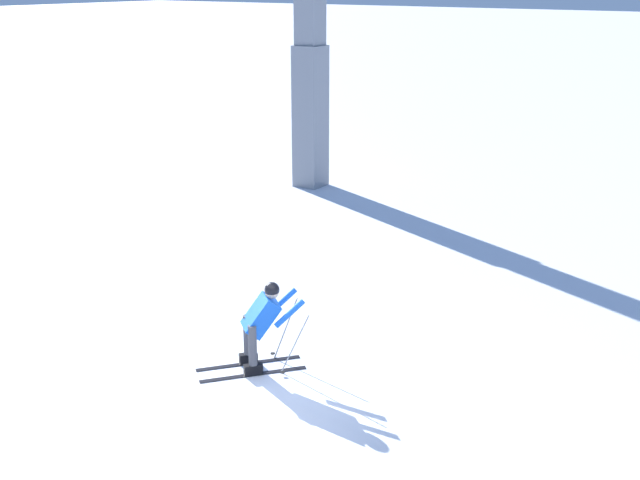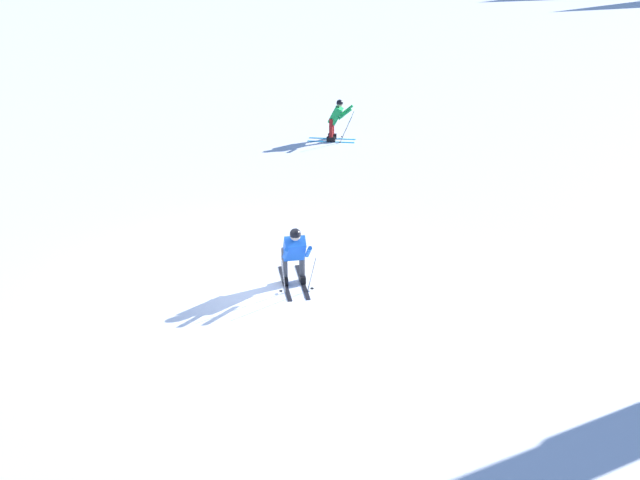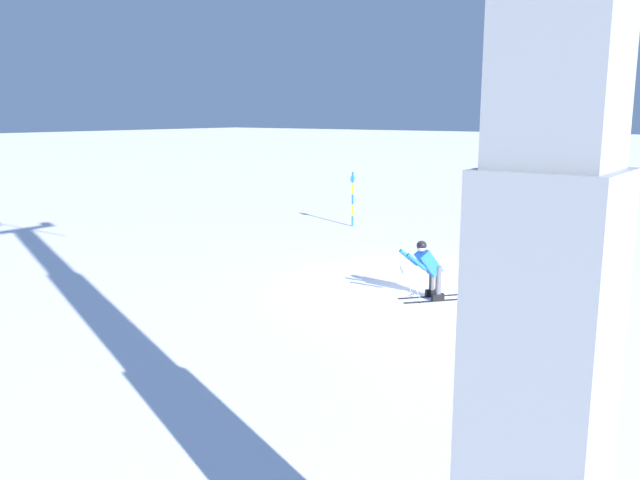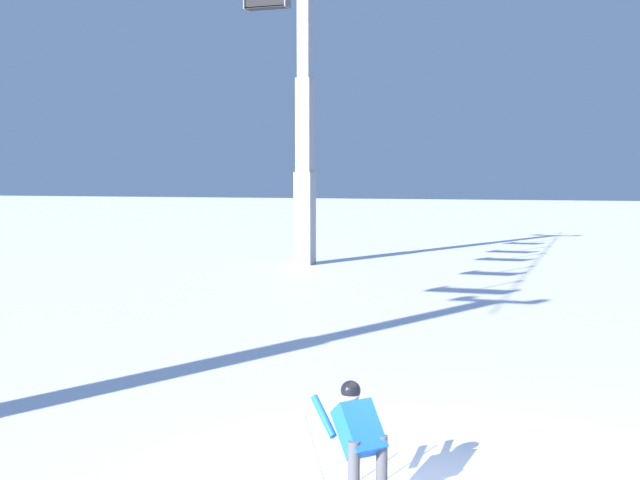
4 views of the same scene
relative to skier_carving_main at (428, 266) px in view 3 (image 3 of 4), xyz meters
name	(u,v)px [view 3 (image 3 of 4)]	position (x,y,z in m)	size (l,w,h in m)	color
ground_plane	(422,288)	(0.59, -0.86, -0.78)	(260.00, 260.00, 0.00)	white
skier_carving_main	(428,266)	(0.00, 0.00, 0.00)	(1.50, 1.63, 1.51)	black
trail_marker_pole	(353,197)	(6.85, -7.26, 0.31)	(0.07, 0.28, 2.03)	blue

